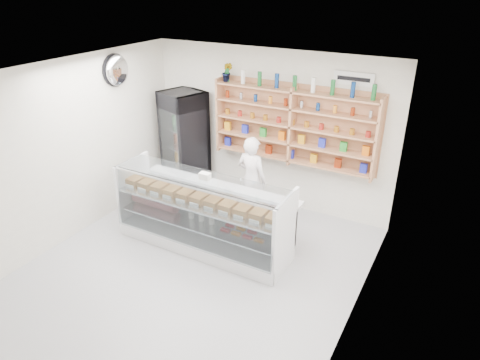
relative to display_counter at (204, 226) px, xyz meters
The scene contains 8 objects.
room 1.26m from the display_counter, 72.75° to the right, with size 5.00×5.00×5.00m.
display_counter is the anchor object (origin of this frame).
shop_worker 1.20m from the display_counter, 76.92° to the left, with size 0.55×0.36×1.51m, color white.
drinks_cooler 2.13m from the display_counter, 133.03° to the left, with size 0.88×0.87×1.96m.
wall_shelving 2.22m from the display_counter, 67.36° to the left, with size 2.84×0.28×1.33m.
potted_plant 2.69m from the display_counter, 107.97° to the left, with size 0.18×0.15×0.33m, color #1E6626.
security_mirror 2.94m from the display_counter, 164.49° to the left, with size 0.15×0.50×0.50m, color silver.
wall_sign 3.21m from the display_counter, 48.56° to the left, with size 0.62×0.03×0.20m, color white.
Camera 1 is at (3.03, -4.04, 3.88)m, focal length 32.00 mm.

